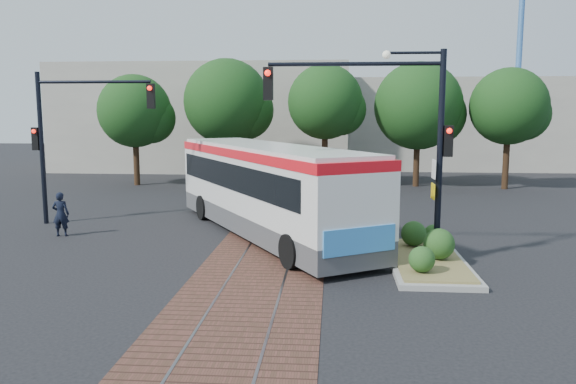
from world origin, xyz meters
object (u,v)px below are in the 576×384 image
object	(u,v)px
traffic_island	(427,252)
signal_pole_main	(398,122)
signal_pole_left	(68,127)
officer	(61,214)
city_bus	(266,185)
parked_car	(238,183)

from	to	relation	value
traffic_island	signal_pole_main	xyz separation A→B (m)	(-0.96, 0.09, 3.83)
traffic_island	signal_pole_left	xyz separation A→B (m)	(-13.19, 4.89, 3.54)
traffic_island	officer	bearing A→B (deg)	167.94
city_bus	signal_pole_left	world-z (taller)	signal_pole_left
traffic_island	city_bus	bearing A→B (deg)	145.99
traffic_island	parked_car	xyz separation A→B (m)	(-7.97, 13.55, 0.29)
signal_pole_main	signal_pole_left	size ratio (longest dim) A/B	1.00
city_bus	signal_pole_main	xyz separation A→B (m)	(4.25, -3.42, 2.33)
city_bus	signal_pole_main	distance (m)	5.93
signal_pole_main	parked_car	distance (m)	15.59
traffic_island	signal_pole_main	bearing A→B (deg)	174.64
traffic_island	parked_car	size ratio (longest dim) A/B	1.22
signal_pole_main	parked_car	world-z (taller)	signal_pole_main
city_bus	traffic_island	bearing A→B (deg)	-64.60
parked_car	city_bus	bearing A→B (deg)	-155.21
traffic_island	officer	xyz separation A→B (m)	(-12.57, 2.68, 0.47)
city_bus	officer	world-z (taller)	city_bus
signal_pole_left	officer	size ratio (longest dim) A/B	3.73
officer	parked_car	distance (m)	11.80
traffic_island	signal_pole_left	distance (m)	14.50
traffic_island	officer	world-z (taller)	officer
city_bus	officer	xyz separation A→B (m)	(-7.36, -0.83, -1.02)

